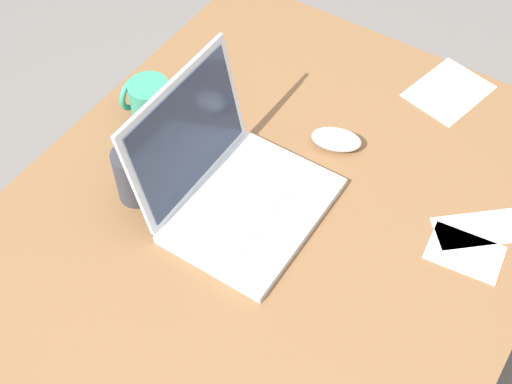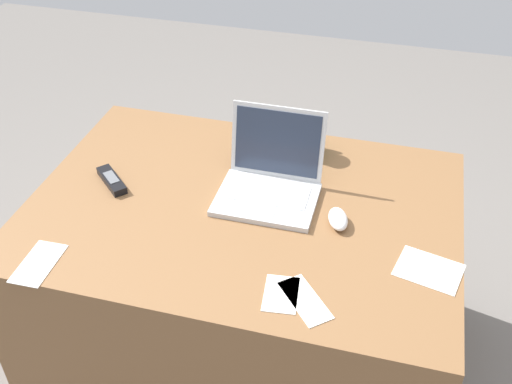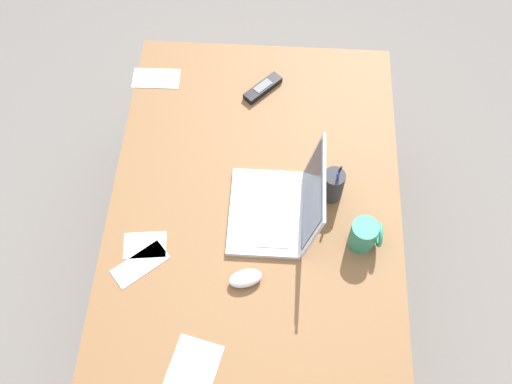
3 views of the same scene
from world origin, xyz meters
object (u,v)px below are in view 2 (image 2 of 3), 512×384
coffee_mug_white (312,140)px  cordless_phone (111,181)px  laptop (270,180)px  pen_holder (258,146)px  computer_mouse (338,219)px

coffee_mug_white → cordless_phone: (-0.59, -0.35, -0.04)m
laptop → coffee_mug_white: size_ratio=2.93×
coffee_mug_white → pen_holder: 0.19m
laptop → pen_holder: (-0.08, 0.16, 0.01)m
coffee_mug_white → pen_holder: pen_holder is taller
laptop → pen_holder: size_ratio=1.90×
computer_mouse → cordless_phone: bearing=161.1°
cordless_phone → pen_holder: bearing=30.5°
laptop → cordless_phone: laptop is taller
computer_mouse → pen_holder: bearing=122.5°
laptop → pen_holder: laptop is taller
cordless_phone → coffee_mug_white: bearing=30.3°
computer_mouse → coffee_mug_white: size_ratio=0.96×
coffee_mug_white → cordless_phone: coffee_mug_white is taller
pen_holder → computer_mouse: bearing=-39.3°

